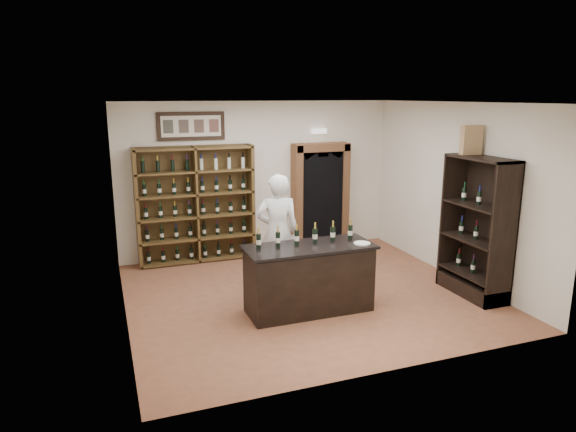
% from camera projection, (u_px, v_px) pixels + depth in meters
% --- Properties ---
extents(floor, '(5.50, 5.50, 0.00)m').
position_uv_depth(floor, '(306.00, 294.00, 8.21)').
color(floor, brown).
rests_on(floor, ground).
extents(ceiling, '(5.50, 5.50, 0.00)m').
position_uv_depth(ceiling, '(308.00, 103.00, 7.52)').
color(ceiling, white).
rests_on(ceiling, wall_back).
extents(wall_back, '(5.50, 0.04, 3.00)m').
position_uv_depth(wall_back, '(259.00, 178.00, 10.15)').
color(wall_back, silver).
rests_on(wall_back, ground).
extents(wall_left, '(0.04, 5.00, 3.00)m').
position_uv_depth(wall_left, '(119.00, 217.00, 6.94)').
color(wall_left, silver).
rests_on(wall_left, ground).
extents(wall_right, '(0.04, 5.00, 3.00)m').
position_uv_depth(wall_right, '(455.00, 191.00, 8.79)').
color(wall_right, silver).
rests_on(wall_right, ground).
extents(wine_shelf, '(2.20, 0.38, 2.20)m').
position_uv_depth(wine_shelf, '(196.00, 204.00, 9.65)').
color(wine_shelf, '#50391B').
rests_on(wine_shelf, ground).
extents(framed_picture, '(1.25, 0.04, 0.52)m').
position_uv_depth(framed_picture, '(191.00, 126.00, 9.44)').
color(framed_picture, black).
rests_on(framed_picture, wall_back).
extents(arched_doorway, '(1.17, 0.35, 2.17)m').
position_uv_depth(arched_doorway, '(320.00, 194.00, 10.49)').
color(arched_doorway, black).
rests_on(arched_doorway, ground).
extents(emergency_light, '(0.30, 0.10, 0.10)m').
position_uv_depth(emergency_light, '(319.00, 131.00, 10.29)').
color(emergency_light, white).
rests_on(emergency_light, wall_back).
extents(tasting_counter, '(1.88, 0.78, 1.00)m').
position_uv_depth(tasting_counter, '(309.00, 279.00, 7.48)').
color(tasting_counter, black).
rests_on(tasting_counter, ground).
extents(counter_bottle_0, '(0.07, 0.07, 0.30)m').
position_uv_depth(counter_bottle_0, '(259.00, 241.00, 7.22)').
color(counter_bottle_0, black).
rests_on(counter_bottle_0, tasting_counter).
extents(counter_bottle_1, '(0.07, 0.07, 0.30)m').
position_uv_depth(counter_bottle_1, '(278.00, 239.00, 7.32)').
color(counter_bottle_1, black).
rests_on(counter_bottle_1, tasting_counter).
extents(counter_bottle_2, '(0.07, 0.07, 0.30)m').
position_uv_depth(counter_bottle_2, '(297.00, 237.00, 7.41)').
color(counter_bottle_2, black).
rests_on(counter_bottle_2, tasting_counter).
extents(counter_bottle_3, '(0.07, 0.07, 0.30)m').
position_uv_depth(counter_bottle_3, '(315.00, 235.00, 7.51)').
color(counter_bottle_3, black).
rests_on(counter_bottle_3, tasting_counter).
extents(counter_bottle_4, '(0.07, 0.07, 0.30)m').
position_uv_depth(counter_bottle_4, '(333.00, 233.00, 7.61)').
color(counter_bottle_4, black).
rests_on(counter_bottle_4, tasting_counter).
extents(counter_bottle_5, '(0.07, 0.07, 0.30)m').
position_uv_depth(counter_bottle_5, '(350.00, 232.00, 7.70)').
color(counter_bottle_5, black).
rests_on(counter_bottle_5, tasting_counter).
extents(side_cabinet, '(0.48, 1.20, 2.20)m').
position_uv_depth(side_cabinet, '(476.00, 249.00, 8.06)').
color(side_cabinet, black).
rests_on(side_cabinet, ground).
extents(shopkeeper, '(0.78, 0.60, 1.91)m').
position_uv_depth(shopkeeper, '(278.00, 232.00, 8.25)').
color(shopkeeper, white).
rests_on(shopkeeper, ground).
extents(plate, '(0.24, 0.24, 0.02)m').
position_uv_depth(plate, '(362.00, 243.00, 7.44)').
color(plate, beige).
rests_on(plate, tasting_counter).
extents(wine_crate, '(0.34, 0.18, 0.45)m').
position_uv_depth(wine_crate, '(471.00, 140.00, 7.98)').
color(wine_crate, tan).
rests_on(wine_crate, side_cabinet).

